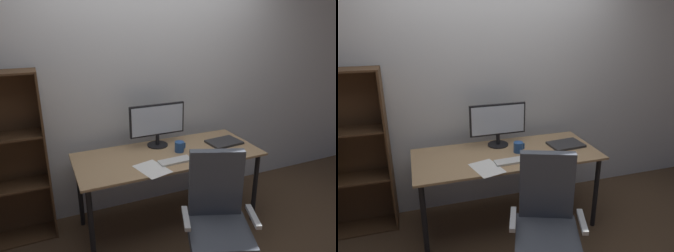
% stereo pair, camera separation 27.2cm
% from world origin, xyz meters
% --- Properties ---
extents(ground_plane, '(12.00, 12.00, 0.00)m').
position_xyz_m(ground_plane, '(0.00, 0.00, 0.00)').
color(ground_plane, '#4C3826').
extents(back_wall, '(6.40, 0.10, 2.60)m').
position_xyz_m(back_wall, '(0.00, 0.53, 1.30)').
color(back_wall, silver).
rests_on(back_wall, ground).
extents(desk, '(1.69, 0.71, 0.74)m').
position_xyz_m(desk, '(0.00, 0.00, 0.66)').
color(desk, tan).
rests_on(desk, ground).
extents(monitor, '(0.54, 0.20, 0.41)m').
position_xyz_m(monitor, '(-0.02, 0.22, 0.98)').
color(monitor, black).
rests_on(monitor, desk).
extents(keyboard, '(0.29, 0.12, 0.02)m').
position_xyz_m(keyboard, '(-0.02, -0.18, 0.75)').
color(keyboard, silver).
rests_on(keyboard, desk).
extents(mouse, '(0.06, 0.10, 0.03)m').
position_xyz_m(mouse, '(0.21, -0.20, 0.76)').
color(mouse, black).
rests_on(mouse, desk).
extents(coffee_mug, '(0.10, 0.09, 0.10)m').
position_xyz_m(coffee_mug, '(0.11, 0.00, 0.79)').
color(coffee_mug, '#285193').
rests_on(coffee_mug, desk).
extents(laptop, '(0.34, 0.26, 0.02)m').
position_xyz_m(laptop, '(0.60, 0.01, 0.75)').
color(laptop, '#2D2D30').
rests_on(laptop, desk).
extents(paper_sheet, '(0.28, 0.34, 0.00)m').
position_xyz_m(paper_sheet, '(-0.25, -0.23, 0.74)').
color(paper_sheet, white).
rests_on(paper_sheet, desk).
extents(office_chair, '(0.58, 0.58, 1.01)m').
position_xyz_m(office_chair, '(0.06, -0.77, 0.46)').
color(office_chair, '#B7BABC').
rests_on(office_chair, ground).
extents(bookshelf, '(0.70, 0.28, 1.52)m').
position_xyz_m(bookshelf, '(-1.40, 0.35, 0.75)').
color(bookshelf, '#4C331E').
rests_on(bookshelf, ground).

